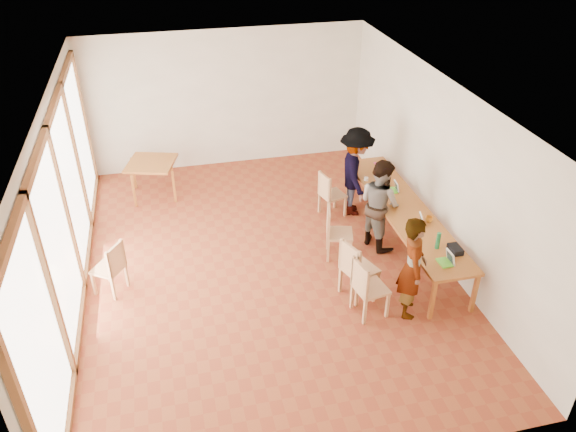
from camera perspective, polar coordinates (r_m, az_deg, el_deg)
name	(u,v)px	position (r m, az deg, el deg)	size (l,w,h in m)	color
ground	(264,263)	(9.64, -2.47, -4.82)	(8.00, 8.00, 0.00)	brown
wall_back	(227,99)	(12.44, -6.26, 11.70)	(6.00, 0.10, 3.00)	silver
wall_front	(339,379)	(5.75, 5.19, -16.13)	(6.00, 0.10, 3.00)	silver
wall_right	(437,167)	(9.75, 14.95, 4.85)	(0.10, 8.00, 3.00)	silver
window_wall	(64,209)	(8.87, -21.83, 0.67)	(0.10, 8.00, 3.00)	white
ceiling	(259,93)	(8.20, -2.97, 12.34)	(6.00, 8.00, 0.04)	white
communal_table	(404,210)	(9.94, 11.69, 0.57)	(0.80, 4.00, 0.75)	#A25024
side_table	(151,166)	(11.63, -13.71, 5.00)	(0.90, 0.90, 0.75)	#A25024
chair_near	(365,283)	(8.34, 7.85, -6.76)	(0.52, 0.52, 0.52)	tan
chair_mid	(355,264)	(8.63, 6.80, -4.90)	(0.61, 0.61, 0.54)	tan
chair_far	(334,227)	(9.52, 4.68, -1.16)	(0.54, 0.54, 0.50)	tan
chair_empty	(329,190)	(10.67, 4.15, 2.61)	(0.52, 0.52, 0.48)	tan
chair_spare	(112,264)	(9.11, -17.44, -4.63)	(0.59, 0.59, 0.48)	tan
person_near	(412,267)	(8.37, 12.53, -5.10)	(0.60, 0.40, 1.65)	gray
person_mid	(380,204)	(9.82, 9.28, 1.26)	(0.80, 0.62, 1.65)	gray
person_far	(356,172)	(10.69, 6.88, 4.46)	(1.13, 0.65, 1.75)	gray
laptop_near	(447,260)	(8.68, 15.89, -4.31)	(0.21, 0.25, 0.20)	#60D02F
laptop_mid	(419,222)	(9.46, 13.15, -0.61)	(0.26, 0.28, 0.20)	#60D02F
laptop_far	(394,188)	(10.39, 10.75, 2.79)	(0.21, 0.24, 0.19)	#60D02F
yellow_mug	(429,219)	(9.60, 14.14, -0.31)	(0.12, 0.12, 0.10)	orange
green_bottle	(438,241)	(8.92, 15.00, -2.44)	(0.07, 0.07, 0.28)	#1E713B
clear_glass	(388,183)	(10.54, 10.15, 3.27)	(0.07, 0.07, 0.09)	silver
condiment_cup	(366,179)	(10.67, 7.94, 3.76)	(0.08, 0.08, 0.06)	white
pink_phone	(376,163)	(11.33, 8.89, 5.29)	(0.05, 0.10, 0.01)	#D4367C
black_pouch	(455,249)	(8.97, 16.63, -3.26)	(0.16, 0.26, 0.09)	black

